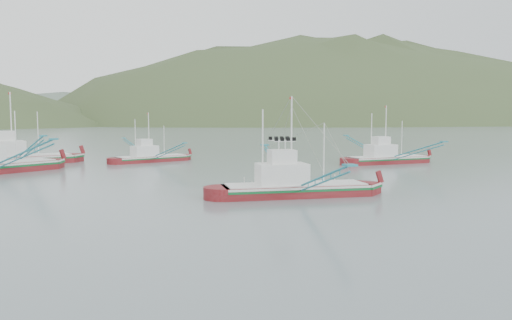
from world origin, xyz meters
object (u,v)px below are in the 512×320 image
object	(u,v)px
bg_boat_right	(386,155)
bg_boat_extra	(15,149)
main_boat	(294,180)
bg_boat_far	(151,151)

from	to	relation	value
bg_boat_right	bg_boat_extra	size ratio (longest dim) A/B	0.85
main_boat	bg_boat_far	bearing A→B (deg)	107.84
bg_boat_far	bg_boat_right	xyz separation A→B (m)	(34.73, -14.63, -0.36)
bg_boat_far	bg_boat_extra	world-z (taller)	bg_boat_extra
main_boat	bg_boat_far	distance (m)	40.54
bg_boat_far	bg_boat_right	distance (m)	37.69
main_boat	bg_boat_far	size ratio (longest dim) A/B	1.20
main_boat	bg_boat_extra	xyz separation A→B (m)	(-28.59, 41.30, 0.85)
bg_boat_extra	bg_boat_far	bearing A→B (deg)	-24.54
main_boat	bg_boat_right	distance (m)	36.33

